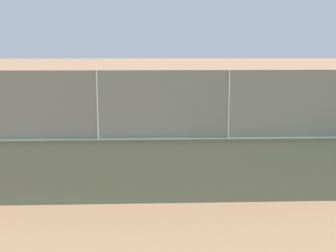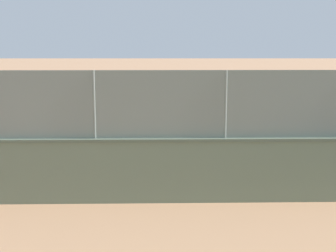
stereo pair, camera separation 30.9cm
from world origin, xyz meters
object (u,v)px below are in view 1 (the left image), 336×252
object	(u,v)px
player_crossing_court	(138,138)
sports_ball	(120,131)
player_foreground_swinging	(119,121)
courtside_bench	(274,168)

from	to	relation	value
player_crossing_court	sports_ball	distance (m)	1.52
player_foreground_swinging	courtside_bench	world-z (taller)	player_foreground_swinging
player_crossing_court	sports_ball	xyz separation A→B (m)	(0.48, 1.35, 0.50)
player_crossing_court	courtside_bench	world-z (taller)	player_crossing_court
courtside_bench	sports_ball	bearing A→B (deg)	-8.60
sports_ball	courtside_bench	bearing A→B (deg)	171.40
sports_ball	player_crossing_court	bearing A→B (deg)	-109.51
sports_ball	courtside_bench	size ratio (longest dim) A/B	0.11
player_foreground_swinging	courtside_bench	bearing A→B (deg)	132.13
courtside_bench	player_foreground_swinging	bearing A→B (deg)	-47.87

